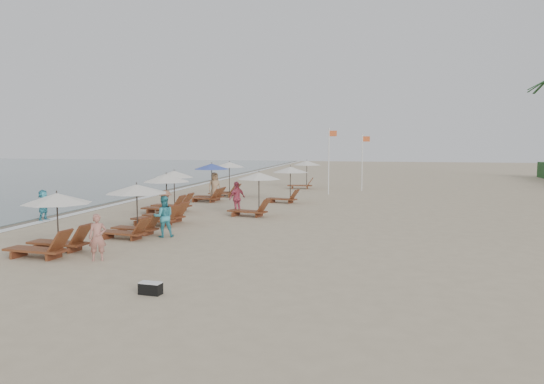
% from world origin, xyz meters
% --- Properties ---
extents(ground, '(160.00, 160.00, 0.00)m').
position_xyz_m(ground, '(0.00, 0.00, 0.00)').
color(ground, tan).
rests_on(ground, ground).
extents(wet_sand_band, '(3.20, 140.00, 0.01)m').
position_xyz_m(wet_sand_band, '(-12.50, 10.00, 0.00)').
color(wet_sand_band, '#6B5E4C').
rests_on(wet_sand_band, ground).
extents(foam_line, '(0.50, 140.00, 0.02)m').
position_xyz_m(foam_line, '(-11.20, 10.00, 0.01)').
color(foam_line, white).
rests_on(foam_line, ground).
extents(lounger_station_0, '(2.73, 2.28, 2.09)m').
position_xyz_m(lounger_station_0, '(-6.28, -4.43, 1.00)').
color(lounger_station_0, brown).
rests_on(lounger_station_0, ground).
extents(lounger_station_1, '(2.69, 2.44, 2.11)m').
position_xyz_m(lounger_station_1, '(-5.13, -0.82, 1.13)').
color(lounger_station_1, brown).
rests_on(lounger_station_1, ground).
extents(lounger_station_2, '(2.70, 2.55, 2.30)m').
position_xyz_m(lounger_station_2, '(-5.43, 2.62, 1.04)').
color(lounger_station_2, brown).
rests_on(lounger_station_2, ground).
extents(lounger_station_3, '(2.68, 2.19, 2.24)m').
position_xyz_m(lounger_station_3, '(-6.62, 6.37, 0.97)').
color(lounger_station_3, brown).
rests_on(lounger_station_3, ground).
extents(lounger_station_4, '(2.57, 2.28, 2.39)m').
position_xyz_m(lounger_station_4, '(-6.25, 11.82, 1.22)').
color(lounger_station_4, brown).
rests_on(lounger_station_4, ground).
extents(lounger_station_5, '(2.45, 2.18, 2.37)m').
position_xyz_m(lounger_station_5, '(-6.03, 14.98, 1.21)').
color(lounger_station_5, brown).
rests_on(lounger_station_5, ground).
extents(inland_station_0, '(2.77, 2.24, 2.22)m').
position_xyz_m(inland_station_0, '(-1.85, 5.96, 1.35)').
color(inland_station_0, brown).
rests_on(inland_station_0, ground).
extents(inland_station_1, '(2.64, 2.24, 2.22)m').
position_xyz_m(inland_station_1, '(-1.28, 12.13, 1.42)').
color(inland_station_1, brown).
rests_on(inland_station_1, ground).
extents(inland_station_2, '(2.68, 2.24, 2.22)m').
position_xyz_m(inland_station_2, '(-1.74, 22.08, 1.38)').
color(inland_station_2, brown).
rests_on(inland_station_2, ground).
extents(beachgoer_near, '(0.65, 0.56, 1.51)m').
position_xyz_m(beachgoer_near, '(-4.29, -4.89, 0.75)').
color(beachgoer_near, '#AA6A5C').
rests_on(beachgoer_near, ground).
extents(beachgoer_mid_a, '(0.99, 0.91, 1.64)m').
position_xyz_m(beachgoer_mid_a, '(-3.93, -0.54, 0.82)').
color(beachgoer_mid_a, teal).
rests_on(beachgoer_mid_a, ground).
extents(beachgoer_mid_b, '(0.86, 1.15, 1.59)m').
position_xyz_m(beachgoer_mid_b, '(-5.09, 2.35, 0.79)').
color(beachgoer_mid_b, '#9B674E').
rests_on(beachgoer_mid_b, ground).
extents(beachgoer_far_a, '(0.90, 1.07, 1.72)m').
position_xyz_m(beachgoer_far_a, '(-2.87, 6.42, 0.86)').
color(beachgoer_far_a, '#D45472').
rests_on(beachgoer_far_a, ground).
extents(beachgoer_far_b, '(1.03, 1.01, 1.79)m').
position_xyz_m(beachgoer_far_b, '(-6.17, 12.76, 0.90)').
color(beachgoer_far_b, tan).
rests_on(beachgoer_far_b, ground).
extents(waterline_walker, '(0.65, 1.44, 1.49)m').
position_xyz_m(waterline_walker, '(-11.36, 2.39, 0.75)').
color(waterline_walker, teal).
rests_on(waterline_walker, ground).
extents(duffel_bag, '(0.59, 0.34, 0.31)m').
position_xyz_m(duffel_bag, '(-1.02, -8.06, 0.16)').
color(duffel_bag, black).
rests_on(duffel_bag, ground).
extents(flag_pole_near, '(0.59, 0.08, 4.73)m').
position_xyz_m(flag_pole_near, '(0.73, 17.80, 2.62)').
color(flag_pole_near, silver).
rests_on(flag_pole_near, ground).
extents(flag_pole_far, '(0.59, 0.08, 4.36)m').
position_xyz_m(flag_pole_far, '(2.94, 21.07, 2.42)').
color(flag_pole_far, silver).
rests_on(flag_pole_far, ground).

